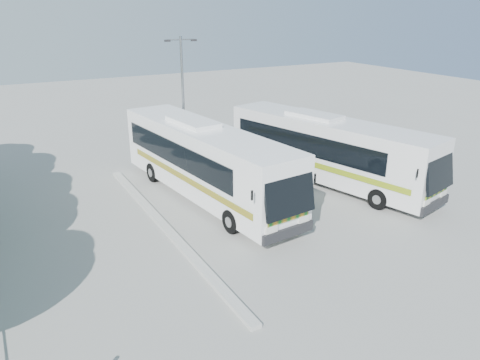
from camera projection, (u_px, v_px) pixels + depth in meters
ground at (231, 234)px, 20.13m from camera, size 100.00×100.00×0.00m
kerb_divider at (164, 226)px, 20.70m from camera, size 0.40×16.00×0.15m
coach_main at (205, 160)px, 23.41m from camera, size 4.08×13.29×3.63m
coach_adjacent at (328, 149)px, 25.50m from camera, size 5.50×12.91×3.52m
lamppost at (183, 97)px, 27.63m from camera, size 1.87×0.47×7.65m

